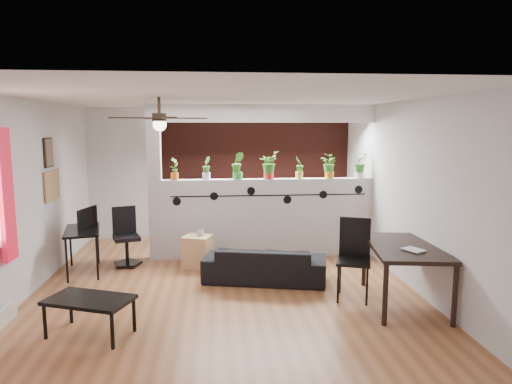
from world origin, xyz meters
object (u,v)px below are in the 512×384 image
at_px(potted_plant_4, 299,167).
at_px(cup, 200,233).
at_px(potted_plant_2, 238,165).
at_px(dining_table, 405,252).
at_px(computer_desk, 82,233).
at_px(folding_chair, 354,251).
at_px(sofa, 265,264).
at_px(potted_plant_5, 330,165).
at_px(potted_plant_0, 175,168).
at_px(office_chair, 126,240).
at_px(cube_shelf, 198,251).
at_px(potted_plant_6, 359,165).
at_px(potted_plant_3, 269,164).
at_px(potted_plant_1, 206,167).
at_px(ceiling_fan, 159,120).
at_px(coffee_table, 89,302).

height_order(potted_plant_4, cup, potted_plant_4).
bearing_deg(potted_plant_2, dining_table, -49.43).
distance_m(computer_desk, folding_chair, 4.07).
height_order(potted_plant_2, sofa, potted_plant_2).
height_order(potted_plant_5, cup, potted_plant_5).
bearing_deg(computer_desk, potted_plant_4, 10.52).
distance_m(potted_plant_0, potted_plant_4, 2.11).
relative_size(potted_plant_0, office_chair, 0.41).
distance_m(potted_plant_2, cube_shelf, 1.59).
xyz_separation_m(potted_plant_6, office_chair, (-3.94, -0.30, -1.17)).
xyz_separation_m(potted_plant_3, folding_chair, (0.89, -2.00, -0.98)).
relative_size(cube_shelf, computer_desk, 0.50).
distance_m(potted_plant_1, potted_plant_4, 1.58).
bearing_deg(ceiling_fan, office_chair, 116.94).
relative_size(ceiling_fan, dining_table, 0.79).
distance_m(potted_plant_4, coffee_table, 4.17).
xyz_separation_m(potted_plant_4, cup, (-1.68, -0.53, -0.99)).
height_order(potted_plant_0, potted_plant_4, same).
bearing_deg(potted_plant_5, dining_table, -80.25).
bearing_deg(potted_plant_0, dining_table, -37.31).
relative_size(potted_plant_5, coffee_table, 0.42).
bearing_deg(dining_table, computer_desk, 159.26).
bearing_deg(potted_plant_4, coffee_table, -134.59).
bearing_deg(potted_plant_2, potted_plant_0, 180.00).
distance_m(potted_plant_5, coffee_table, 4.55).
bearing_deg(potted_plant_6, office_chair, -175.58).
relative_size(ceiling_fan, cube_shelf, 2.33).
distance_m(ceiling_fan, sofa, 2.55).
height_order(ceiling_fan, coffee_table, ceiling_fan).
bearing_deg(office_chair, potted_plant_0, 21.35).
relative_size(ceiling_fan, potted_plant_3, 2.53).
distance_m(potted_plant_5, potted_plant_6, 0.53).
height_order(potted_plant_1, coffee_table, potted_plant_1).
relative_size(potted_plant_1, potted_plant_5, 0.90).
bearing_deg(potted_plant_6, potted_plant_3, -180.00).
distance_m(potted_plant_4, cube_shelf, 2.23).
bearing_deg(potted_plant_6, cup, -169.03).
bearing_deg(folding_chair, potted_plant_0, 140.93).
bearing_deg(coffee_table, sofa, 37.19).
height_order(potted_plant_3, office_chair, potted_plant_3).
xyz_separation_m(potted_plant_0, potted_plant_1, (0.53, -0.00, 0.00)).
bearing_deg(sofa, potted_plant_6, -131.80).
relative_size(potted_plant_3, computer_desk, 0.46).
relative_size(potted_plant_5, potted_plant_6, 1.01).
height_order(ceiling_fan, sofa, ceiling_fan).
xyz_separation_m(potted_plant_2, office_chair, (-1.83, -0.30, -1.18)).
bearing_deg(potted_plant_1, sofa, -56.55).
bearing_deg(sofa, potted_plant_1, -43.84).
bearing_deg(potted_plant_2, potted_plant_6, 0.00).
height_order(potted_plant_6, cube_shelf, potted_plant_6).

